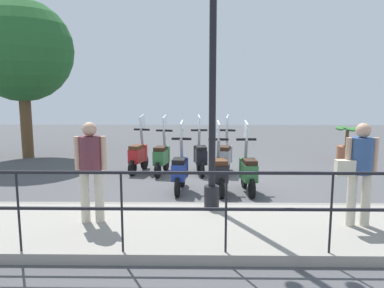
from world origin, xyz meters
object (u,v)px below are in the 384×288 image
object	(u,v)px
pedestrian_with_bag	(360,167)
scooter_far_1	(200,156)
scooter_near_2	(180,170)
scooter_far_2	(162,156)
scooter_near_0	(248,171)
potted_palm	(346,146)
lamp_post_near	(213,89)
scooter_far_3	(138,155)
scooter_near_1	(220,171)
tree_large	(21,51)
scooter_far_0	(225,156)
pedestrian_distant	(91,164)

from	to	relation	value
pedestrian_with_bag	scooter_far_1	bearing A→B (deg)	29.53
scooter_near_2	scooter_far_1	world-z (taller)	same
scooter_far_1	scooter_far_2	xyz separation A→B (m)	(-0.09, 1.01, 0.00)
scooter_near_0	scooter_near_2	distance (m)	1.48
potted_palm	scooter_far_1	size ratio (longest dim) A/B	0.69
lamp_post_near	scooter_far_3	distance (m)	4.26
potted_palm	scooter_near_1	size ratio (longest dim) A/B	0.69
scooter_near_2	tree_large	bearing A→B (deg)	57.30
scooter_far_0	lamp_post_near	bearing A→B (deg)	-175.20
lamp_post_near	scooter_far_1	distance (m)	3.73
tree_large	scooter_far_3	world-z (taller)	tree_large
scooter_far_2	tree_large	bearing A→B (deg)	72.47
pedestrian_distant	scooter_far_3	size ratio (longest dim) A/B	1.03
scooter_near_2	scooter_near_1	bearing A→B (deg)	-90.81
scooter_far_3	tree_large	bearing A→B (deg)	75.09
lamp_post_near	scooter_near_0	size ratio (longest dim) A/B	3.04
potted_palm	scooter_far_0	bearing A→B (deg)	115.88
pedestrian_with_bag	scooter_near_1	distance (m)	3.10
pedestrian_with_bag	scooter_near_0	world-z (taller)	pedestrian_with_bag
pedestrian_with_bag	scooter_far_1	xyz separation A→B (m)	(4.11, 2.37, -0.60)
potted_palm	scooter_near_0	bearing A→B (deg)	135.96
tree_large	scooter_near_2	bearing A→B (deg)	-127.87
scooter_far_1	scooter_far_2	bearing A→B (deg)	88.91
lamp_post_near	pedestrian_with_bag	bearing A→B (deg)	-110.59
lamp_post_near	pedestrian_distant	bearing A→B (deg)	110.69
scooter_near_2	scooter_far_2	bearing A→B (deg)	24.05
pedestrian_with_bag	scooter_near_1	world-z (taller)	pedestrian_with_bag
lamp_post_near	scooter_near_0	xyz separation A→B (m)	(1.51, -0.84, -1.76)
pedestrian_distant	tree_large	xyz separation A→B (m)	(6.32, 3.90, 2.32)
lamp_post_near	potted_palm	bearing A→B (deg)	-40.29
scooter_far_1	scooter_far_2	size ratio (longest dim) A/B	1.00
pedestrian_with_bag	potted_palm	distance (m)	6.42
pedestrian_with_bag	tree_large	size ratio (longest dim) A/B	0.32
scooter_near_0	scooter_far_0	distance (m)	1.81
potted_palm	pedestrian_with_bag	bearing A→B (deg)	159.93
pedestrian_with_bag	scooter_far_0	distance (m)	4.49
scooter_far_3	scooter_near_2	bearing A→B (deg)	-133.01
tree_large	scooter_far_1	xyz separation A→B (m)	(-2.32, -5.63, -2.91)
scooter_near_0	scooter_far_2	size ratio (longest dim) A/B	1.00
scooter_near_1	scooter_far_2	distance (m)	2.21
pedestrian_distant	potted_palm	world-z (taller)	pedestrian_distant
pedestrian_distant	tree_large	world-z (taller)	tree_large
scooter_near_2	scooter_far_3	xyz separation A→B (m)	(1.84, 1.20, 0.00)
scooter_far_2	pedestrian_with_bag	bearing A→B (deg)	-129.84
scooter_near_1	pedestrian_distant	bearing A→B (deg)	132.48
scooter_near_2	scooter_far_2	size ratio (longest dim) A/B	1.00
lamp_post_near	scooter_near_0	bearing A→B (deg)	-29.16
scooter_far_2	potted_palm	bearing A→B (deg)	-60.30
scooter_near_0	scooter_far_3	size ratio (longest dim) A/B	1.00
lamp_post_near	scooter_near_1	bearing A→B (deg)	-8.61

